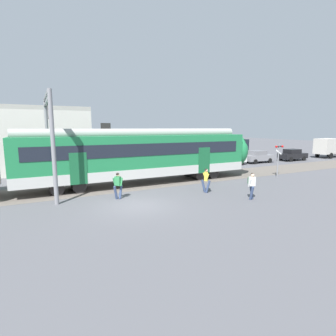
{
  "coord_description": "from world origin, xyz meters",
  "views": [
    {
      "loc": [
        -4.98,
        -13.65,
        4.4
      ],
      "look_at": [
        3.23,
        2.5,
        1.6
      ],
      "focal_mm": 28.0,
      "sensor_mm": 36.0,
      "label": 1
    }
  ],
  "objects_px": {
    "crossing_signal": "(278,155)",
    "pedestrian_green": "(118,184)",
    "pedestrian_yellow": "(206,179)",
    "parked_car_white": "(229,159)",
    "box_truck": "(329,147)",
    "pedestrian_white": "(252,184)",
    "parked_car_black": "(293,155)",
    "parked_car_grey": "(258,157)"
  },
  "relations": [
    {
      "from": "parked_car_white",
      "to": "parked_car_black",
      "type": "bearing_deg",
      "value": -2.34
    },
    {
      "from": "pedestrian_yellow",
      "to": "pedestrian_white",
      "type": "xyz_separation_m",
      "value": [
        1.53,
        -2.68,
        0.03
      ]
    },
    {
      "from": "crossing_signal",
      "to": "parked_car_white",
      "type": "bearing_deg",
      "value": 81.46
    },
    {
      "from": "pedestrian_green",
      "to": "parked_car_grey",
      "type": "xyz_separation_m",
      "value": [
        20.59,
        8.6,
        -0.18
      ]
    },
    {
      "from": "parked_car_white",
      "to": "pedestrian_green",
      "type": "bearing_deg",
      "value": -151.79
    },
    {
      "from": "pedestrian_green",
      "to": "crossing_signal",
      "type": "height_order",
      "value": "crossing_signal"
    },
    {
      "from": "parked_car_grey",
      "to": "box_truck",
      "type": "relative_size",
      "value": 0.75
    },
    {
      "from": "pedestrian_yellow",
      "to": "parked_car_grey",
      "type": "xyz_separation_m",
      "value": [
        14.8,
        9.74,
        -0.18
      ]
    },
    {
      "from": "pedestrian_yellow",
      "to": "parked_car_black",
      "type": "xyz_separation_m",
      "value": [
        20.66,
        9.28,
        -0.18
      ]
    },
    {
      "from": "parked_car_grey",
      "to": "box_truck",
      "type": "height_order",
      "value": "box_truck"
    },
    {
      "from": "pedestrian_white",
      "to": "parked_car_white",
      "type": "height_order",
      "value": "pedestrian_white"
    },
    {
      "from": "box_truck",
      "to": "parked_car_white",
      "type": "bearing_deg",
      "value": 178.88
    },
    {
      "from": "pedestrian_yellow",
      "to": "parked_car_grey",
      "type": "bearing_deg",
      "value": 33.35
    },
    {
      "from": "crossing_signal",
      "to": "pedestrian_green",
      "type": "bearing_deg",
      "value": -177.62
    },
    {
      "from": "pedestrian_yellow",
      "to": "parked_car_black",
      "type": "height_order",
      "value": "pedestrian_yellow"
    },
    {
      "from": "box_truck",
      "to": "crossing_signal",
      "type": "height_order",
      "value": "crossing_signal"
    },
    {
      "from": "pedestrian_yellow",
      "to": "crossing_signal",
      "type": "relative_size",
      "value": 0.56
    },
    {
      "from": "parked_car_white",
      "to": "box_truck",
      "type": "xyz_separation_m",
      "value": [
        18.51,
        -0.36,
        0.79
      ]
    },
    {
      "from": "pedestrian_yellow",
      "to": "pedestrian_green",
      "type": "bearing_deg",
      "value": 168.93
    },
    {
      "from": "parked_car_grey",
      "to": "pedestrian_white",
      "type": "bearing_deg",
      "value": -136.9
    },
    {
      "from": "parked_car_black",
      "to": "crossing_signal",
      "type": "xyz_separation_m",
      "value": [
        -11.67,
        -7.53,
        1.23
      ]
    },
    {
      "from": "box_truck",
      "to": "pedestrian_white",
      "type": "bearing_deg",
      "value": -156.13
    },
    {
      "from": "pedestrian_yellow",
      "to": "crossing_signal",
      "type": "xyz_separation_m",
      "value": [
        8.99,
        1.75,
        1.05
      ]
    },
    {
      "from": "pedestrian_green",
      "to": "pedestrian_yellow",
      "type": "distance_m",
      "value": 5.9
    },
    {
      "from": "box_truck",
      "to": "crossing_signal",
      "type": "relative_size",
      "value": 1.78
    },
    {
      "from": "pedestrian_yellow",
      "to": "pedestrian_white",
      "type": "height_order",
      "value": "same"
    },
    {
      "from": "pedestrian_white",
      "to": "box_truck",
      "type": "bearing_deg",
      "value": 23.87
    },
    {
      "from": "parked_car_black",
      "to": "crossing_signal",
      "type": "distance_m",
      "value": 13.94
    },
    {
      "from": "pedestrian_yellow",
      "to": "parked_car_white",
      "type": "relative_size",
      "value": 0.41
    },
    {
      "from": "box_truck",
      "to": "parked_car_grey",
      "type": "bearing_deg",
      "value": 178.37
    },
    {
      "from": "pedestrian_green",
      "to": "parked_car_white",
      "type": "xyz_separation_m",
      "value": [
        15.98,
        8.57,
        -0.18
      ]
    },
    {
      "from": "box_truck",
      "to": "crossing_signal",
      "type": "bearing_deg",
      "value": -158.92
    },
    {
      "from": "box_truck",
      "to": "pedestrian_green",
      "type": "bearing_deg",
      "value": -166.61
    },
    {
      "from": "pedestrian_white",
      "to": "parked_car_white",
      "type": "bearing_deg",
      "value": 55.04
    },
    {
      "from": "parked_car_white",
      "to": "box_truck",
      "type": "bearing_deg",
      "value": -1.12
    },
    {
      "from": "pedestrian_green",
      "to": "parked_car_white",
      "type": "height_order",
      "value": "pedestrian_green"
    },
    {
      "from": "pedestrian_green",
      "to": "parked_car_black",
      "type": "distance_m",
      "value": 27.68
    },
    {
      "from": "parked_car_white",
      "to": "parked_car_grey",
      "type": "distance_m",
      "value": 4.61
    },
    {
      "from": "pedestrian_green",
      "to": "crossing_signal",
      "type": "distance_m",
      "value": 14.84
    },
    {
      "from": "pedestrian_white",
      "to": "parked_car_black",
      "type": "xyz_separation_m",
      "value": [
        19.13,
        11.96,
        -0.21
      ]
    },
    {
      "from": "crossing_signal",
      "to": "parked_car_grey",
      "type": "bearing_deg",
      "value": 54.01
    },
    {
      "from": "pedestrian_yellow",
      "to": "box_truck",
      "type": "distance_m",
      "value": 30.18
    }
  ]
}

